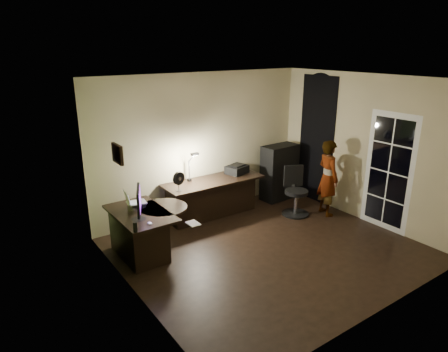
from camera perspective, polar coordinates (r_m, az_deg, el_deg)
floor at (r=6.64m, az=6.36°, el=-10.38°), size 4.50×4.00×0.01m
ceiling at (r=5.86m, az=7.31°, el=13.59°), size 4.50×4.00×0.01m
wall_back at (r=7.67m, az=-3.18°, el=4.52°), size 4.50×0.01×2.70m
wall_front at (r=4.90m, az=22.54°, el=-4.99°), size 4.50×0.01×2.70m
wall_left at (r=4.98m, az=-13.07°, el=-3.63°), size 0.01×4.00×2.70m
wall_right at (r=7.75m, az=19.42°, el=3.65°), size 0.01×4.00×2.70m
green_wall_overlay at (r=4.99m, az=-12.91°, el=-3.59°), size 0.00×4.00×2.70m
arched_doorway at (r=8.45m, az=13.06°, el=5.02°), size 0.01×0.90×2.60m
french_door at (r=7.52m, az=22.45°, el=0.49°), size 0.02×0.92×2.10m
framed_picture at (r=5.24m, az=-14.98°, el=3.08°), size 0.04×0.30×0.25m
desk_left at (r=6.43m, az=-11.66°, el=-8.05°), size 0.78×1.25×0.72m
desk_right at (r=7.67m, az=-1.51°, el=-3.17°), size 1.96×0.70×0.73m
cabinet at (r=8.56m, az=7.91°, el=0.54°), size 0.80×0.43×1.18m
laptop_stand at (r=6.46m, az=-12.37°, el=-4.14°), size 0.25×0.21×0.10m
laptop at (r=6.40m, az=-12.46°, el=-2.88°), size 0.35×0.33×0.21m
monitor at (r=5.99m, az=-12.18°, el=-4.57°), size 0.32×0.54×0.36m
mouse at (r=5.86m, az=-10.57°, el=-6.68°), size 0.09×0.11×0.04m
phone at (r=6.56m, az=-10.02°, el=-4.04°), size 0.07×0.13×0.01m
pen at (r=6.24m, az=-7.09°, el=-5.04°), size 0.07×0.14×0.01m
speaker at (r=5.64m, az=-12.56°, el=-7.20°), size 0.06×0.06×0.16m
notepad at (r=5.82m, az=-4.42°, el=-6.77°), size 0.15×0.21×0.01m
desk_fan at (r=6.97m, az=-6.51°, el=-0.81°), size 0.26×0.18×0.36m
headphones at (r=7.98m, az=2.08°, el=0.81°), size 0.22×0.10×0.10m
printer at (r=7.92m, az=1.85°, el=0.98°), size 0.48×0.42×0.18m
desk_lamp at (r=7.41m, az=-5.02°, el=1.52°), size 0.26×0.33×0.64m
office_chair at (r=7.81m, az=10.31°, el=-2.23°), size 0.70×0.70×0.94m
person at (r=7.89m, az=14.61°, el=-0.26°), size 0.48×0.60×1.48m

